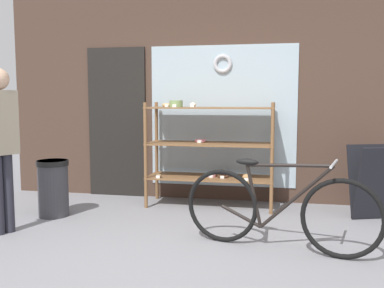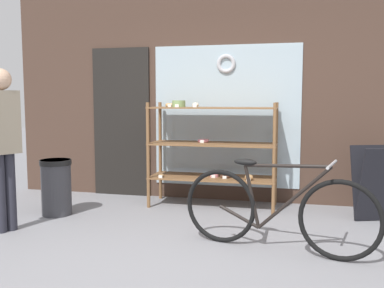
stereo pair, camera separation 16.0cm
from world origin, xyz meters
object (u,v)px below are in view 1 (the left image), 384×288
sandwich_board (377,182)px  trash_bin (53,186)px  display_case (208,144)px  bicycle (278,209)px  pedestrian (0,137)px

sandwich_board → trash_bin: 3.78m
sandwich_board → trash_bin: sandwich_board is taller
display_case → trash_bin: display_case is taller
bicycle → sandwich_board: 1.70m
pedestrian → trash_bin: (0.17, 0.70, -0.64)m
bicycle → trash_bin: 2.68m
bicycle → trash_bin: (-2.60, 0.66, -0.02)m
pedestrian → display_case: bearing=-22.3°
bicycle → sandwich_board: size_ratio=2.10×
display_case → sandwich_board: display_case is taller
sandwich_board → pedestrian: 4.15m
sandwich_board → trash_bin: bearing=170.0°
pedestrian → trash_bin: size_ratio=2.54×
bicycle → display_case: bearing=133.9°
display_case → bicycle: size_ratio=0.91×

